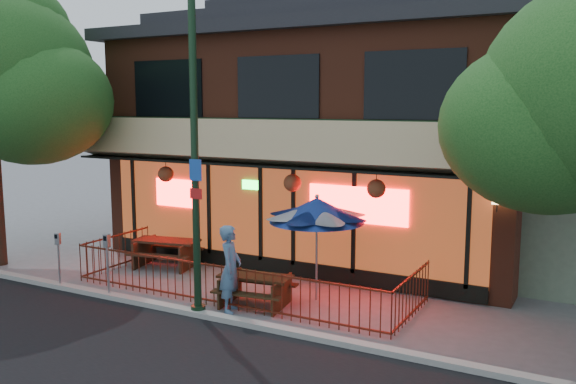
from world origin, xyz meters
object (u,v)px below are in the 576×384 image
(picnic_table_left, at_px, (167,249))
(picnic_table_right, at_px, (255,286))
(parking_meter_near, at_px, (107,255))
(pedestrian, at_px, (231,269))
(patio_umbrella, at_px, (317,210))
(street_light, at_px, (195,171))
(parking_meter_far, at_px, (58,251))

(picnic_table_left, height_order, picnic_table_right, picnic_table_left)
(picnic_table_left, relative_size, picnic_table_right, 1.14)
(picnic_table_left, distance_m, parking_meter_near, 2.97)
(parking_meter_near, bearing_deg, pedestrian, 10.66)
(patio_umbrella, bearing_deg, picnic_table_left, 172.42)
(picnic_table_left, xyz_separation_m, pedestrian, (3.68, -2.28, 0.46))
(street_light, relative_size, pedestrian, 3.60)
(parking_meter_near, bearing_deg, picnic_table_left, 101.76)
(pedestrian, bearing_deg, patio_umbrella, -58.20)
(patio_umbrella, xyz_separation_m, parking_meter_far, (-6.06, -2.20, -1.19))
(street_light, distance_m, picnic_table_left, 4.96)
(patio_umbrella, bearing_deg, parking_meter_near, -153.53)
(picnic_table_right, xyz_separation_m, patio_umbrella, (1.06, 1.01, 1.68))
(patio_umbrella, bearing_deg, pedestrian, -129.40)
(parking_meter_near, distance_m, parking_meter_far, 1.65)
(picnic_table_right, xyz_separation_m, parking_meter_far, (-5.00, -1.18, 0.49))
(parking_meter_far, bearing_deg, street_light, 1.06)
(patio_umbrella, bearing_deg, parking_meter_far, -160.07)
(parking_meter_far, bearing_deg, picnic_table_left, 69.84)
(picnic_table_left, height_order, patio_umbrella, patio_umbrella)
(patio_umbrella, height_order, parking_meter_near, patio_umbrella)
(patio_umbrella, distance_m, parking_meter_near, 5.05)
(street_light, xyz_separation_m, parking_meter_far, (-4.20, -0.08, -2.20))
(parking_meter_near, relative_size, parking_meter_far, 1.10)
(patio_umbrella, relative_size, parking_meter_near, 1.63)
(patio_umbrella, bearing_deg, picnic_table_right, -136.12)
(parking_meter_near, height_order, parking_meter_far, parking_meter_near)
(street_light, relative_size, patio_umbrella, 2.78)
(patio_umbrella, distance_m, parking_meter_far, 6.55)
(street_light, relative_size, picnic_table_left, 3.38)
(picnic_table_right, height_order, parking_meter_far, parking_meter_far)
(picnic_table_right, distance_m, patio_umbrella, 2.23)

